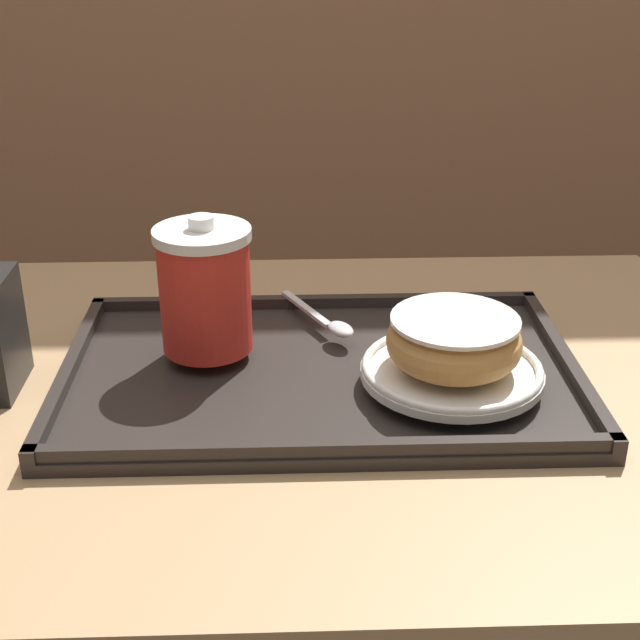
% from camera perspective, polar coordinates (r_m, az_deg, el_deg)
% --- Properties ---
extents(cafe_table, '(0.88, 0.65, 0.74)m').
position_cam_1_polar(cafe_table, '(0.95, -0.67, -13.06)').
color(cafe_table, tan).
rests_on(cafe_table, ground_plane).
extents(serving_tray, '(0.49, 0.31, 0.02)m').
position_cam_1_polar(serving_tray, '(0.86, -0.00, -3.43)').
color(serving_tray, '#282321').
rests_on(serving_tray, cafe_table).
extents(coffee_cup_front, '(0.09, 0.09, 0.13)m').
position_cam_1_polar(coffee_cup_front, '(0.85, -7.37, 2.01)').
color(coffee_cup_front, red).
rests_on(coffee_cup_front, serving_tray).
extents(plate_with_chocolate_donut, '(0.17, 0.17, 0.01)m').
position_cam_1_polar(plate_with_chocolate_donut, '(0.82, 8.43, -3.17)').
color(plate_with_chocolate_donut, white).
rests_on(plate_with_chocolate_donut, serving_tray).
extents(donut_chocolate_glazed, '(0.12, 0.12, 0.05)m').
position_cam_1_polar(donut_chocolate_glazed, '(0.81, 8.57, -1.30)').
color(donut_chocolate_glazed, tan).
rests_on(donut_chocolate_glazed, plate_with_chocolate_donut).
extents(spoon, '(0.07, 0.13, 0.01)m').
position_cam_1_polar(spoon, '(0.91, 0.75, -0.21)').
color(spoon, silver).
rests_on(spoon, serving_tray).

